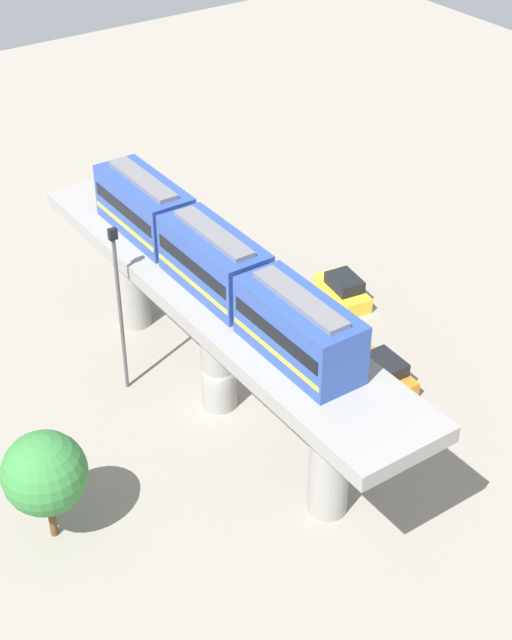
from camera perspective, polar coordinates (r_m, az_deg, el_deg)
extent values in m
plane|color=gray|center=(52.21, -2.16, -4.98)|extent=(120.00, 120.00, 0.00)
cylinder|color=#999691|center=(56.96, -7.36, 2.59)|extent=(1.90, 1.90, 6.59)
cylinder|color=#999691|center=(50.17, -2.24, -2.09)|extent=(1.90, 1.90, 6.59)
cylinder|color=#999691|center=(44.33, 4.41, -8.08)|extent=(1.90, 1.90, 6.59)
cube|color=#999691|center=(48.04, -2.34, 1.44)|extent=(5.20, 28.85, 0.80)
cube|color=#2D4CA5|center=(52.41, -6.63, 6.69)|extent=(2.60, 6.60, 3.00)
cube|color=black|center=(52.30, -6.65, 6.94)|extent=(2.64, 6.07, 0.70)
cube|color=yellow|center=(52.77, -6.57, 5.98)|extent=(2.64, 6.34, 0.24)
cube|color=slate|center=(51.68, -6.75, 8.28)|extent=(1.10, 5.61, 0.24)
cube|color=#2D4CA5|center=(47.15, -2.50, 3.46)|extent=(2.60, 6.60, 3.00)
cube|color=black|center=(47.02, -2.51, 3.72)|extent=(2.64, 6.07, 0.70)
cube|color=yellow|center=(47.54, -2.48, 2.69)|extent=(2.64, 6.34, 0.24)
cube|color=slate|center=(46.33, -2.55, 5.17)|extent=(1.10, 5.61, 0.24)
cube|color=#2D4CA5|center=(42.37, 2.57, -0.56)|extent=(2.60, 6.60, 3.00)
cube|color=black|center=(42.22, 2.57, -0.29)|extent=(2.64, 6.07, 0.70)
cube|color=yellow|center=(42.80, 2.54, -1.38)|extent=(2.64, 6.34, 0.24)
cube|color=slate|center=(41.45, 2.62, 1.26)|extent=(1.10, 5.61, 0.24)
cube|color=orange|center=(53.69, 7.49, -3.32)|extent=(1.95, 4.26, 1.00)
cube|color=black|center=(53.07, 7.67, -2.66)|extent=(1.72, 2.36, 0.76)
cube|color=yellow|center=(60.30, 5.15, 1.60)|extent=(2.37, 4.41, 1.00)
cube|color=black|center=(59.73, 5.28, 2.24)|extent=(1.95, 2.51, 0.76)
cube|color=black|center=(59.79, -0.30, 1.43)|extent=(2.52, 4.45, 1.00)
cube|color=black|center=(59.20, -0.22, 2.08)|extent=(2.03, 2.56, 0.76)
cylinder|color=brown|center=(45.32, -12.06, -11.11)|extent=(0.36, 0.36, 2.78)
sphere|color=#38843D|center=(43.63, -12.44, -8.87)|extent=(3.84, 3.84, 3.84)
cylinder|color=#4C4C51|center=(51.03, -8.03, 0.20)|extent=(0.20, 0.20, 9.39)
cube|color=black|center=(48.39, -8.50, 5.07)|extent=(0.44, 0.28, 0.60)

